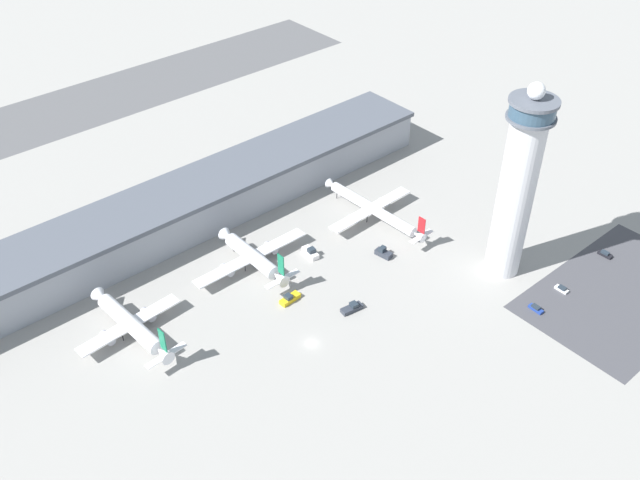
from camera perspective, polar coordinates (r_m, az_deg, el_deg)
ground_plane at (r=202.63m, az=-0.70°, el=-8.28°), size 1000.00×1000.00×0.00m
terminal_building at (r=242.82m, az=-11.44°, el=2.19°), size 202.88×25.00×15.16m
runway_strip at (r=333.24m, az=-21.06°, el=9.14°), size 304.32×44.00×0.01m
control_tower at (r=216.01m, az=15.50°, el=4.18°), size 13.92×13.92×63.88m
parking_lot_surface at (r=236.25m, az=22.97°, el=-4.00°), size 64.00×40.00×0.01m
airplane_gate_alpha at (r=208.96m, az=-14.91°, el=-6.54°), size 32.23×36.63×13.69m
airplane_gate_bravo at (r=225.77m, az=-5.44°, el=-1.33°), size 41.34×32.14×13.69m
airplane_gate_charlie at (r=245.78m, az=4.25°, el=2.48°), size 36.03×45.36×12.01m
service_truck_catering at (r=231.37m, az=-0.76°, el=-1.01°), size 3.40×7.12×3.10m
service_truck_fuel at (r=211.98m, az=2.59°, el=-5.46°), size 7.06×3.51×2.48m
service_truck_baggage at (r=214.94m, az=-2.43°, el=-4.70°), size 6.98×3.00×2.58m
service_truck_water at (r=232.07m, az=5.09°, el=-1.03°), size 3.47×5.99×3.16m
car_blue_compact at (r=249.34m, az=21.84°, el=-1.06°), size 2.00×4.70×1.54m
car_yellow_taxi at (r=221.45m, az=16.89°, el=-5.27°), size 1.90×4.65×1.56m
car_white_wagon at (r=230.70m, az=18.77°, el=-3.73°), size 1.79×4.20×1.43m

